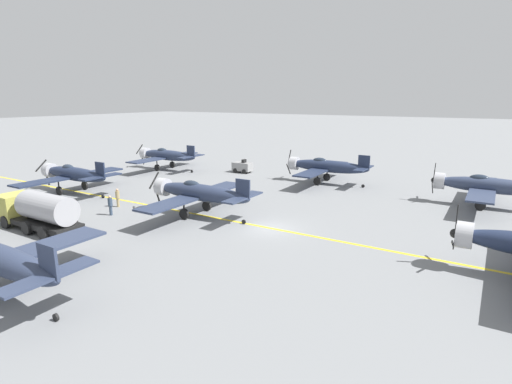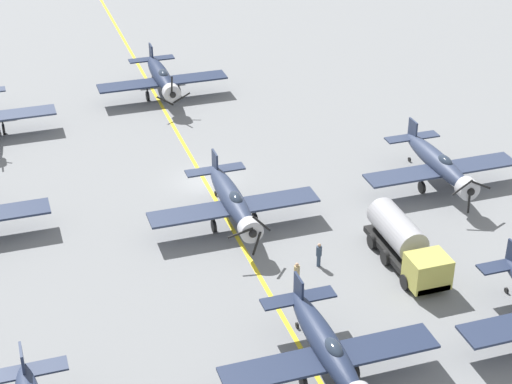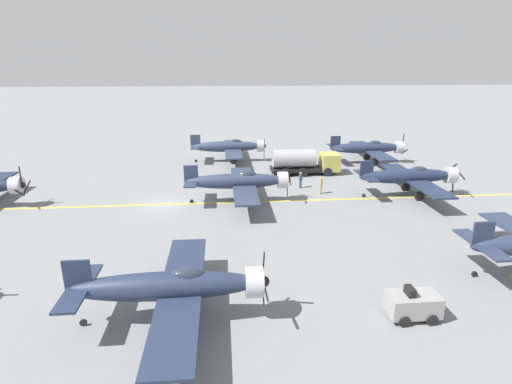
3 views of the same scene
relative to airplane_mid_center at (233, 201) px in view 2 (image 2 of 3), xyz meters
The scene contains 9 objects.
ground_plane 7.03m from the airplane_mid_center, 88.49° to the right, with size 400.00×400.00×0.00m, color slate.
taxiway_stripe 7.03m from the airplane_mid_center, 88.49° to the right, with size 0.30×160.00×0.01m, color yellow.
airplane_mid_center is the anchor object (origin of this frame).
airplane_mid_left 16.35m from the airplane_mid_center, behind, with size 12.00×9.98×3.65m.
airplane_far_center 16.72m from the airplane_mid_center, 90.92° to the left, with size 12.00×9.98×3.65m.
airplane_near_center 24.19m from the airplane_mid_center, 90.86° to the right, with size 12.00×9.98×3.80m.
fuel_tanker 12.33m from the airplane_mid_center, 138.72° to the left, with size 2.68×8.00×2.98m.
ground_crew_walking 7.67m from the airplane_mid_center, 120.50° to the left, with size 0.38×0.38×1.73m.
ground_crew_inspecting 8.42m from the airplane_mid_center, 101.83° to the left, with size 0.38×0.38×1.73m.
Camera 2 is at (14.21, 56.04, 31.49)m, focal length 60.00 mm.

